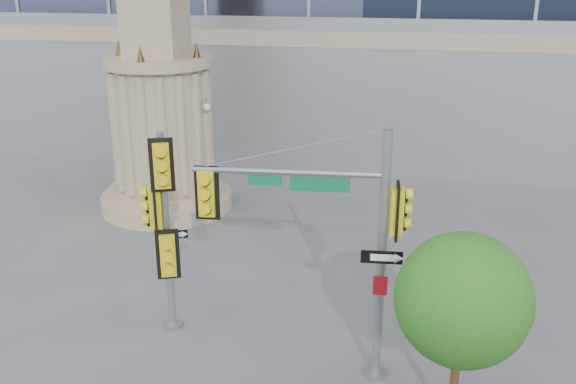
# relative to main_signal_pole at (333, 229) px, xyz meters

# --- Properties ---
(monument) EXTENTS (4.40, 4.40, 16.60)m
(monument) POSITION_rel_main_signal_pole_xyz_m (-6.76, 8.26, 2.35)
(monument) COLOR gray
(monument) RESTS_ON ground
(main_signal_pole) EXTENTS (3.97, 0.69, 5.11)m
(main_signal_pole) POSITION_rel_main_signal_pole_xyz_m (0.00, 0.00, 0.00)
(main_signal_pole) COLOR slate
(main_signal_pole) RESTS_ON ground
(secondary_signal_pole) EXTENTS (0.87, 0.62, 4.60)m
(secondary_signal_pole) POSITION_rel_main_signal_pole_xyz_m (-3.77, 0.86, -0.46)
(secondary_signal_pole) COLOR slate
(secondary_signal_pole) RESTS_ON ground
(street_tree) EXTENTS (2.37, 2.32, 3.70)m
(street_tree) POSITION_rel_main_signal_pole_xyz_m (2.40, -1.10, -0.73)
(street_tree) COLOR gray
(street_tree) RESTS_ON ground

